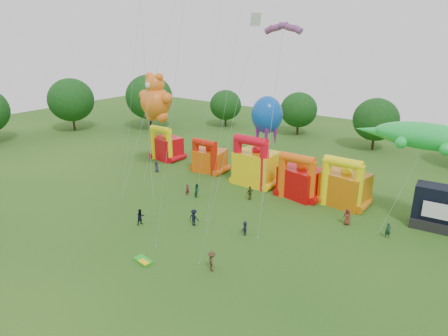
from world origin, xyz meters
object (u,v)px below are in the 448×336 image
Objects in this scene: teddy_bear_kite at (154,111)px; spectator_0 at (157,167)px; bouncy_castle_0 at (166,146)px; spectator_4 at (250,193)px; octopus_kite at (266,147)px; gecko_kite at (415,162)px; bouncy_castle_2 at (255,165)px.

spectator_0 is at bearing 164.50° from teddy_bear_kite.
spectator_4 is at bearing -16.66° from bouncy_castle_0.
octopus_kite reaches higher than spectator_0.
spectator_0 is 17.79m from spectator_4.
gecko_kite is at bearing -1.03° from octopus_kite.
bouncy_castle_2 is at bearing 19.01° from spectator_0.
bouncy_castle_2 is 6.17m from spectator_4.
teddy_bear_kite is at bearing -165.22° from octopus_kite.
spectator_4 is (-18.34, -4.49, -6.71)m from gecko_kite.
gecko_kite is (20.88, -0.81, 4.83)m from bouncy_castle_2.
gecko_kite is 36.98m from spectator_0.
teddy_bear_kite is 8.24× the size of spectator_4.
spectator_4 reaches higher than spectator_0.
teddy_bear_kite reaches higher than gecko_kite.
spectator_0 is at bearing -73.24° from spectator_4.
spectator_4 is at bearing -82.01° from octopus_kite.
octopus_kite is at bearing -4.27° from bouncy_castle_0.
bouncy_castle_0 is 10.31m from teddy_bear_kite.
teddy_bear_kite is 8.94m from spectator_0.
octopus_kite reaches higher than gecko_kite.
octopus_kite reaches higher than bouncy_castle_2.
spectator_4 is at bearing -166.25° from gecko_kite.
spectator_0 is at bearing -162.53° from bouncy_castle_2.
teddy_bear_kite is at bearing -173.49° from gecko_kite.
spectator_0 is (3.49, -5.87, -1.44)m from bouncy_castle_0.
bouncy_castle_2 reaches higher than spectator_0.
gecko_kite is 8.57× the size of spectator_0.
teddy_bear_kite reaches higher than bouncy_castle_0.
teddy_bear_kite reaches higher than spectator_0.
gecko_kite is (39.62, -1.88, 5.36)m from bouncy_castle_0.
bouncy_castle_2 is 4.40× the size of spectator_0.
octopus_kite is 6.80× the size of spectator_4.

